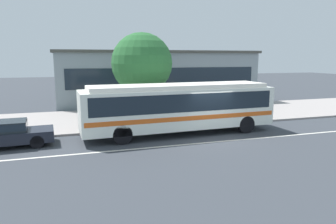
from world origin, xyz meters
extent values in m
plane|color=#363B42|center=(0.00, 0.00, 0.00)|extent=(120.00, 120.00, 0.00)
cube|color=#9D9491|center=(0.00, 6.82, 0.06)|extent=(60.00, 8.00, 0.12)
cube|color=silver|center=(0.00, -0.80, 0.00)|extent=(56.00, 0.16, 0.01)
cube|color=white|center=(-1.48, 1.47, 1.52)|extent=(11.05, 2.94, 2.18)
cube|color=white|center=(-1.48, 1.47, 2.73)|extent=(10.16, 2.60, 0.24)
cube|color=#19232D|center=(-1.48, 1.47, 1.95)|extent=(10.40, 2.94, 0.96)
cube|color=#D65A1C|center=(-1.48, 1.47, 1.12)|extent=(10.83, 2.95, 0.24)
cube|color=#19232D|center=(3.95, 1.68, 1.95)|extent=(0.20, 2.23, 1.05)
cylinder|color=black|center=(2.20, 2.73, 0.50)|extent=(1.01, 0.32, 1.00)
cylinder|color=black|center=(2.29, 0.49, 0.50)|extent=(1.01, 0.32, 1.00)
cylinder|color=black|center=(-5.03, 2.46, 0.50)|extent=(1.01, 0.32, 1.00)
cylinder|color=black|center=(-4.95, 0.22, 0.50)|extent=(1.01, 0.32, 1.00)
cube|color=black|center=(-10.54, 1.45, 0.52)|extent=(4.70, 2.00, 0.55)
cylinder|color=black|center=(-9.07, 2.29, 0.32)|extent=(0.65, 0.26, 0.64)
cylinder|color=black|center=(-8.98, 0.78, 0.32)|extent=(0.65, 0.26, 0.64)
cylinder|color=#343831|center=(3.76, 4.74, 0.52)|extent=(0.14, 0.14, 0.81)
cylinder|color=#343831|center=(3.61, 4.79, 0.52)|extent=(0.14, 0.14, 0.81)
cylinder|color=#3E5EB5|center=(3.68, 4.76, 1.23)|extent=(0.44, 0.44, 0.61)
sphere|color=tan|center=(3.68, 4.76, 1.66)|extent=(0.24, 0.24, 0.24)
cylinder|color=#3B3043|center=(-2.59, 4.07, 0.57)|extent=(0.14, 0.14, 0.89)
cylinder|color=#3B3043|center=(-2.60, 3.91, 0.57)|extent=(0.14, 0.14, 0.89)
cylinder|color=#49924F|center=(-2.59, 3.99, 1.30)|extent=(0.35, 0.35, 0.57)
sphere|color=tan|center=(-2.59, 3.99, 1.70)|extent=(0.23, 0.23, 0.23)
cylinder|color=gray|center=(2.94, 3.51, 1.32)|extent=(0.08, 0.08, 2.41)
cube|color=yellow|center=(2.94, 3.51, 2.33)|extent=(0.10, 0.44, 0.56)
cylinder|color=brown|center=(-2.63, 5.71, 1.31)|extent=(0.25, 0.25, 2.38)
sphere|color=#296432|center=(-2.63, 5.71, 3.93)|extent=(4.09, 4.09, 4.09)
cube|color=gray|center=(0.81, 14.55, 2.35)|extent=(18.43, 6.58, 4.71)
cube|color=#19232D|center=(0.81, 11.24, 2.59)|extent=(16.96, 0.04, 1.69)
cube|color=#41423D|center=(0.81, 14.55, 4.83)|extent=(18.83, 6.98, 0.24)
camera|label=1|loc=(-7.42, -15.15, 4.33)|focal=33.71mm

